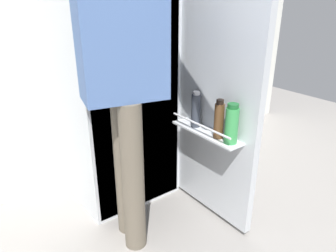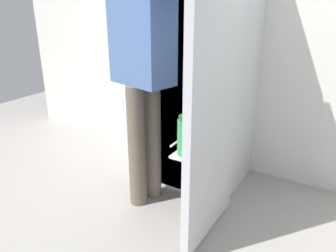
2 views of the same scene
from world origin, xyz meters
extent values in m
plane|color=gray|center=(0.00, 0.00, 0.00)|extent=(6.47, 6.47, 0.00)
cube|color=silver|center=(0.00, 0.90, 1.25)|extent=(4.40, 0.10, 2.50)
cube|color=silver|center=(0.00, 0.55, 0.90)|extent=(0.64, 0.60, 1.79)
cube|color=white|center=(0.00, 0.25, 0.90)|extent=(0.60, 0.01, 1.75)
cube|color=white|center=(0.00, 0.30, 0.88)|extent=(0.56, 0.09, 0.01)
cube|color=silver|center=(0.35, -0.06, 0.90)|extent=(0.05, 0.62, 1.73)
cube|color=white|center=(0.26, -0.06, 0.59)|extent=(0.11, 0.49, 0.01)
cylinder|color=silver|center=(0.21, -0.06, 0.65)|extent=(0.01, 0.47, 0.01)
cylinder|color=brown|center=(0.26, -0.16, 0.69)|extent=(0.05, 0.05, 0.20)
cylinder|color=black|center=(0.26, -0.16, 0.80)|extent=(0.04, 0.04, 0.03)
cylinder|color=#333842|center=(0.27, 0.04, 0.69)|extent=(0.06, 0.06, 0.20)
cylinder|color=silver|center=(0.27, 0.04, 0.80)|extent=(0.04, 0.04, 0.02)
cylinder|color=green|center=(0.27, -0.25, 0.69)|extent=(0.07, 0.07, 0.20)
cylinder|color=#195B28|center=(0.27, -0.25, 0.80)|extent=(0.06, 0.06, 0.02)
cylinder|color=red|center=(-0.15, 0.30, 0.93)|extent=(0.09, 0.09, 0.09)
cylinder|color=#665B4C|center=(-0.18, 0.12, 0.43)|extent=(0.12, 0.12, 0.86)
cylinder|color=#665B4C|center=(-0.21, -0.02, 0.43)|extent=(0.12, 0.12, 0.86)
cube|color=#4C6BA3|center=(-0.20, 0.05, 1.16)|extent=(0.44, 0.31, 0.61)
cylinder|color=#4C6BA3|center=(-0.15, 0.24, 1.14)|extent=(0.08, 0.08, 0.57)
camera|label=1|loc=(-0.93, -1.28, 1.34)|focal=34.06mm
camera|label=2|loc=(1.02, -1.65, 1.38)|focal=35.57mm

